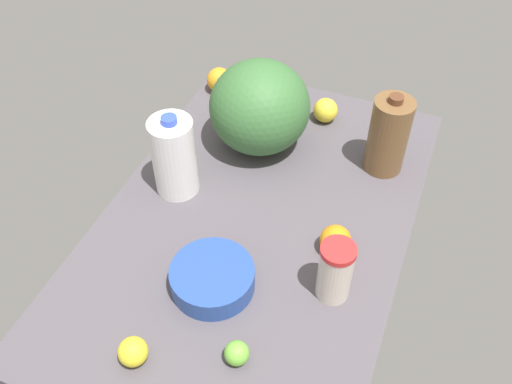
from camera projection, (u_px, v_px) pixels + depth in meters
countertop at (256, 223)px, 147.52cm from camera, size 120.00×76.00×3.00cm
mixing_bowl at (212, 278)px, 130.08cm from camera, size 19.47×19.47×5.78cm
chocolate_milk_jug at (388, 135)px, 152.29cm from camera, size 10.75×10.75×23.98cm
watermelon at (260, 107)px, 157.67cm from camera, size 28.09×28.09×26.30cm
milk_jug at (174, 157)px, 146.37cm from camera, size 11.46×11.46×24.05cm
tumbler_cup at (335, 271)px, 125.17cm from camera, size 7.93×7.93×15.92cm
lemon_near_front at (325, 110)px, 172.01cm from camera, size 7.39×7.39×7.39cm
lime_beside_bowl at (237, 353)px, 117.28cm from camera, size 5.31×5.31×5.31cm
orange_by_jug at (335, 240)px, 136.65cm from camera, size 7.61×7.61×7.61cm
lemon_far_back at (133, 352)px, 116.97cm from camera, size 6.31×6.31×6.31cm
orange_loose at (219, 80)px, 182.42cm from camera, size 8.02×8.02×8.02cm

